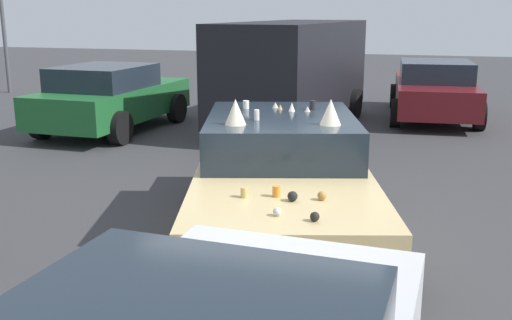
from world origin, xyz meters
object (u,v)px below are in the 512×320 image
(parked_van_far_right, at_px, (294,69))
(parked_sedan_near_right, at_px, (111,97))
(art_car_decorated, at_px, (281,178))
(parked_sedan_row_back_far, at_px, (434,89))

(parked_van_far_right, height_order, parked_sedan_near_right, parked_van_far_right)
(art_car_decorated, distance_m, parked_sedan_row_back_far, 8.75)
(parked_sedan_near_right, distance_m, parked_sedan_row_back_far, 7.55)
(parked_sedan_near_right, bearing_deg, parked_van_far_right, -65.81)
(art_car_decorated, relative_size, parked_sedan_row_back_far, 1.06)
(parked_van_far_right, bearing_deg, parked_sedan_row_back_far, 130.82)
(parked_van_far_right, distance_m, parked_sedan_near_right, 4.00)
(parked_van_far_right, bearing_deg, parked_sedan_near_right, -61.57)
(art_car_decorated, distance_m, parked_van_far_right, 6.69)
(art_car_decorated, height_order, parked_van_far_right, parked_van_far_right)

